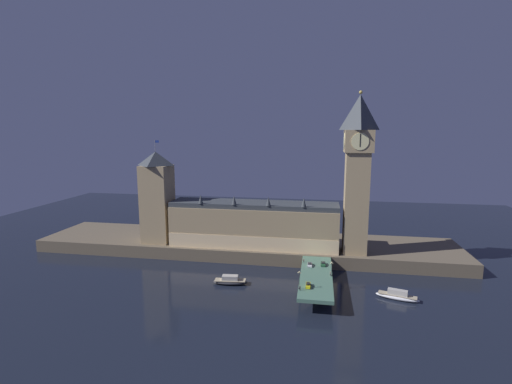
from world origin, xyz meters
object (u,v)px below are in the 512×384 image
Objects in this scene: victoria_tower at (157,197)px; boat_downstream at (397,296)px; pedestrian_far_rail at (304,260)px; car_southbound_trail at (323,264)px; car_northbound_trail at (308,285)px; boat_upstream at (230,281)px; pedestrian_near_rail at (300,288)px; street_lamp_mid at (332,267)px; pedestrian_mid_walk at (330,273)px; clock_tower at (357,169)px; street_lamp_near at (299,278)px; car_northbound_lead at (310,265)px.

victoria_tower reaches higher than boat_downstream.
pedestrian_far_rail is 41.39m from boat_downstream.
car_northbound_trail is at bearing -103.25° from car_southbound_trail.
pedestrian_near_rail is at bearing -26.50° from boat_upstream.
victoria_tower reaches higher than car_southbound_trail.
car_southbound_trail is at bearing 105.25° from street_lamp_mid.
boat_upstream is at bearing -177.76° from pedestrian_mid_walk.
boat_downstream is at bearing -11.01° from pedestrian_mid_walk.
boat_upstream is (-30.07, -15.23, -5.52)m from pedestrian_far_rail.
street_lamp_mid is at bearing -109.71° from clock_tower.
street_lamp_mid is at bearing -50.68° from pedestrian_far_rail.
pedestrian_mid_walk is (88.57, -32.82, -23.10)m from victoria_tower.
pedestrian_mid_walk is 0.27× the size of street_lamp_mid.
street_lamp_near reaches higher than pedestrian_far_rail.
pedestrian_mid_walk is at bearing -75.70° from car_southbound_trail.
pedestrian_near_rail is 38.84m from boat_downstream.
car_northbound_trail is 15.52m from pedestrian_mid_walk.
car_northbound_lead is 35.10m from boat_upstream.
boat_upstream is at bearing -161.70° from car_southbound_trail.
street_lamp_near is (-11.76, -15.46, 3.48)m from pedestrian_mid_walk.
pedestrian_far_rail is (-2.84, 26.58, 0.12)m from car_northbound_trail.
clock_tower is 101.73m from victoria_tower.
car_southbound_trail is at bearing 17.21° from car_northbound_lead.
pedestrian_near_rail reaches higher than car_southbound_trail.
victoria_tower is at bearing 179.06° from clock_tower.
car_northbound_lead is at bearing -16.32° from victoria_tower.
car_northbound_trail is 0.67× the size of street_lamp_near.
victoria_tower is 91.45m from car_southbound_trail.
car_northbound_trail is at bearing -19.03° from boat_upstream.
clock_tower is 47.75× the size of pedestrian_far_rail.
clock_tower reaches higher than pedestrian_near_rail.
clock_tower is 4.63× the size of boat_downstream.
clock_tower reaches higher than boat_upstream.
pedestrian_near_rail is 0.27× the size of street_lamp_near.
car_northbound_trail is 1.03× the size of car_southbound_trail.
victoria_tower reaches higher than car_northbound_lead.
boat_downstream is at bearing -26.83° from pedestrian_far_rail.
pedestrian_mid_walk is 26.31m from boat_downstream.
pedestrian_far_rail is (-8.52, 2.47, 0.15)m from car_southbound_trail.
street_lamp_mid reaches higher than pedestrian_far_rail.
clock_tower reaches higher than victoria_tower.
pedestrian_mid_walk is 41.83m from boat_upstream.
street_lamp_near reaches higher than car_northbound_trail.
pedestrian_far_rail is (-11.36, 13.61, -0.04)m from pedestrian_mid_walk.
street_lamp_near is 1.15× the size of street_lamp_mid.
car_northbound_trail is at bearing -90.00° from car_northbound_lead.
victoria_tower is 123.28m from boat_downstream.
victoria_tower is 97.21m from street_lamp_mid.
car_northbound_lead reaches higher than boat_upstream.
car_southbound_trail is 41.00m from boat_upstream.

